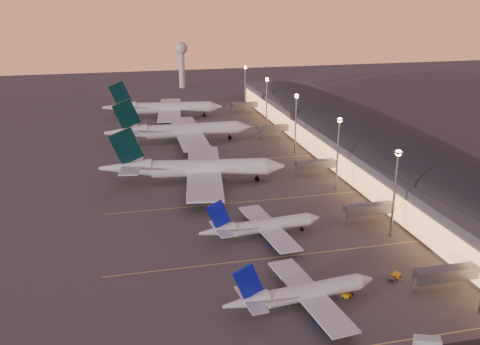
{
  "coord_description": "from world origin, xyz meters",
  "views": [
    {
      "loc": [
        -38.6,
        -126.22,
        67.34
      ],
      "look_at": [
        2.0,
        45.0,
        7.0
      ],
      "focal_mm": 40.0,
      "sensor_mm": 36.0,
      "label": 1
    }
  ],
  "objects_px": {
    "airliner_wide_mid": "(180,131)",
    "baggage_tug_b": "(395,277)",
    "airliner_narrow_north": "(262,226)",
    "airliner_wide_far": "(163,108)",
    "airliner_wide_near": "(193,169)",
    "radar_tower": "(181,57)",
    "baggage_tug_a": "(344,295)",
    "airliner_narrow_south": "(301,293)",
    "catering_truck_b": "(429,345)"
  },
  "relations": [
    {
      "from": "airliner_wide_near",
      "to": "baggage_tug_b",
      "type": "relative_size",
      "value": 16.77
    },
    {
      "from": "airliner_narrow_south",
      "to": "baggage_tug_a",
      "type": "relative_size",
      "value": 9.97
    },
    {
      "from": "airliner_narrow_south",
      "to": "radar_tower",
      "type": "distance_m",
      "value": 289.4
    },
    {
      "from": "catering_truck_b",
      "to": "radar_tower",
      "type": "bearing_deg",
      "value": 112.04
    },
    {
      "from": "baggage_tug_a",
      "to": "baggage_tug_b",
      "type": "distance_m",
      "value": 16.17
    },
    {
      "from": "airliner_narrow_south",
      "to": "baggage_tug_b",
      "type": "relative_size",
      "value": 9.13
    },
    {
      "from": "airliner_narrow_south",
      "to": "baggage_tug_b",
      "type": "bearing_deg",
      "value": 6.65
    },
    {
      "from": "airliner_wide_far",
      "to": "baggage_tug_a",
      "type": "height_order",
      "value": "airliner_wide_far"
    },
    {
      "from": "airliner_wide_near",
      "to": "baggage_tug_a",
      "type": "distance_m",
      "value": 87.43
    },
    {
      "from": "airliner_wide_near",
      "to": "airliner_wide_far",
      "type": "xyz_separation_m",
      "value": [
        -0.44,
        109.09,
        -0.17
      ]
    },
    {
      "from": "airliner_narrow_south",
      "to": "catering_truck_b",
      "type": "height_order",
      "value": "airliner_narrow_south"
    },
    {
      "from": "radar_tower",
      "to": "airliner_wide_mid",
      "type": "bearing_deg",
      "value": -97.9
    },
    {
      "from": "radar_tower",
      "to": "airliner_wide_near",
      "type": "bearing_deg",
      "value": -96.35
    },
    {
      "from": "airliner_wide_near",
      "to": "baggage_tug_b",
      "type": "distance_m",
      "value": 88.28
    },
    {
      "from": "airliner_wide_far",
      "to": "catering_truck_b",
      "type": "relative_size",
      "value": 11.11
    },
    {
      "from": "airliner_narrow_south",
      "to": "airliner_wide_near",
      "type": "xyz_separation_m",
      "value": [
        -11.14,
        85.88,
        2.18
      ]
    },
    {
      "from": "airliner_narrow_north",
      "to": "airliner_wide_far",
      "type": "height_order",
      "value": "airliner_wide_far"
    },
    {
      "from": "airliner_narrow_north",
      "to": "radar_tower",
      "type": "height_order",
      "value": "radar_tower"
    },
    {
      "from": "airliner_narrow_north",
      "to": "baggage_tug_b",
      "type": "xyz_separation_m",
      "value": [
        25.65,
        -30.12,
        -2.87
      ]
    },
    {
      "from": "baggage_tug_b",
      "to": "catering_truck_b",
      "type": "height_order",
      "value": "catering_truck_b"
    },
    {
      "from": "airliner_narrow_south",
      "to": "baggage_tug_a",
      "type": "distance_m",
      "value": 11.56
    },
    {
      "from": "airliner_wide_near",
      "to": "airliner_wide_mid",
      "type": "bearing_deg",
      "value": 96.61
    },
    {
      "from": "catering_truck_b",
      "to": "airliner_wide_far",
      "type": "bearing_deg",
      "value": 118.7
    },
    {
      "from": "airliner_wide_mid",
      "to": "baggage_tug_b",
      "type": "bearing_deg",
      "value": -74.99
    },
    {
      "from": "airliner_narrow_north",
      "to": "airliner_narrow_south",
      "type": "bearing_deg",
      "value": -97.48
    },
    {
      "from": "airliner_wide_far",
      "to": "airliner_narrow_north",
      "type": "bearing_deg",
      "value": -78.28
    },
    {
      "from": "airliner_narrow_south",
      "to": "baggage_tug_a",
      "type": "bearing_deg",
      "value": 1.06
    },
    {
      "from": "airliner_narrow_south",
      "to": "baggage_tug_b",
      "type": "distance_m",
      "value": 27.41
    },
    {
      "from": "airliner_narrow_north",
      "to": "catering_truck_b",
      "type": "xyz_separation_m",
      "value": [
        18.12,
        -57.05,
        -1.95
      ]
    },
    {
      "from": "airliner_wide_near",
      "to": "airliner_wide_far",
      "type": "height_order",
      "value": "airliner_wide_near"
    },
    {
      "from": "airliner_wide_mid",
      "to": "baggage_tug_b",
      "type": "relative_size",
      "value": 16.82
    },
    {
      "from": "airliner_wide_near",
      "to": "radar_tower",
      "type": "distance_m",
      "value": 204.6
    },
    {
      "from": "airliner_wide_far",
      "to": "catering_truck_b",
      "type": "xyz_separation_m",
      "value": [
        30.59,
        -215.7,
        -3.95
      ]
    },
    {
      "from": "airliner_wide_near",
      "to": "catering_truck_b",
      "type": "relative_size",
      "value": 11.45
    },
    {
      "from": "airliner_wide_near",
      "to": "catering_truck_b",
      "type": "distance_m",
      "value": 110.87
    },
    {
      "from": "airliner_narrow_north",
      "to": "airliner_wide_mid",
      "type": "relative_size",
      "value": 0.54
    },
    {
      "from": "airliner_wide_near",
      "to": "radar_tower",
      "type": "height_order",
      "value": "radar_tower"
    },
    {
      "from": "airliner_narrow_south",
      "to": "baggage_tug_b",
      "type": "xyz_separation_m",
      "value": [
        26.55,
        6.21,
        -2.86
      ]
    },
    {
      "from": "airliner_narrow_north",
      "to": "catering_truck_b",
      "type": "distance_m",
      "value": 59.89
    },
    {
      "from": "radar_tower",
      "to": "baggage_tug_a",
      "type": "relative_size",
      "value": 8.82
    },
    {
      "from": "airliner_wide_mid",
      "to": "baggage_tug_b",
      "type": "xyz_separation_m",
      "value": [
        35.5,
        -135.49,
        -5.06
      ]
    },
    {
      "from": "catering_truck_b",
      "to": "airliner_narrow_south",
      "type": "bearing_deg",
      "value": 153.17
    },
    {
      "from": "airliner_wide_far",
      "to": "radar_tower",
      "type": "distance_m",
      "value": 97.79
    },
    {
      "from": "airliner_wide_far",
      "to": "baggage_tug_b",
      "type": "xyz_separation_m",
      "value": [
        38.12,
        -188.76,
        -4.86
      ]
    },
    {
      "from": "radar_tower",
      "to": "baggage_tug_b",
      "type": "distance_m",
      "value": 283.58
    },
    {
      "from": "airliner_wide_mid",
      "to": "airliner_wide_far",
      "type": "xyz_separation_m",
      "value": [
        -2.62,
        53.27,
        -0.2
      ]
    },
    {
      "from": "airliner_narrow_north",
      "to": "airliner_wide_far",
      "type": "xyz_separation_m",
      "value": [
        -12.47,
        158.64,
        2.0
      ]
    },
    {
      "from": "airliner_wide_far",
      "to": "baggage_tug_a",
      "type": "relative_size",
      "value": 17.78
    },
    {
      "from": "airliner_narrow_north",
      "to": "baggage_tug_a",
      "type": "relative_size",
      "value": 10.0
    },
    {
      "from": "airliner_wide_far",
      "to": "catering_truck_b",
      "type": "distance_m",
      "value": 217.89
    }
  ]
}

